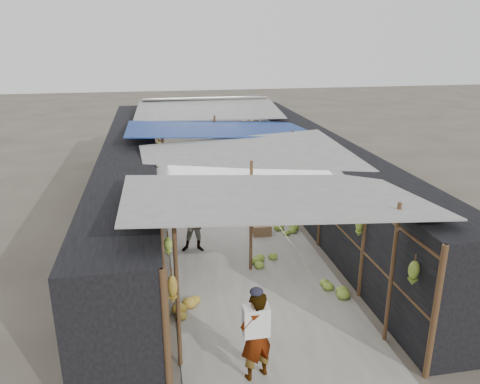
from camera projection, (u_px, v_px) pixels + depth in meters
ground at (286, 352)px, 8.00m from camera, size 80.00×80.00×0.00m
aisle_slab at (227, 215)px, 14.05m from camera, size 3.60×16.00×0.02m
stall_left at (132, 184)px, 13.22m from camera, size 1.40×15.00×2.30m
stall_right at (315, 174)px, 14.15m from camera, size 1.40×15.00×2.30m
crate_near at (261, 230)px, 12.63m from camera, size 0.50×0.41×0.30m
crate_mid at (242, 205)px, 14.47m from camera, size 0.53×0.43×0.30m
crate_back at (188, 175)px, 17.64m from camera, size 0.49×0.43×0.28m
black_basin at (260, 199)px, 15.17m from camera, size 0.55×0.55×0.16m
vendor_elderly at (256, 336)px, 7.17m from camera, size 0.65×0.54×1.53m
shopper_blue at (195, 224)px, 11.50m from camera, size 0.80×0.67×1.46m
vendor_seated at (255, 200)px, 13.85m from camera, size 0.58×0.75×1.02m
market_canopy at (225, 134)px, 13.59m from camera, size 5.62×15.20×2.77m
hanging_bananas at (229, 160)px, 13.78m from camera, size 3.96×14.01×0.72m
floor_bananas at (239, 217)px, 13.53m from camera, size 4.05×9.73×0.35m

